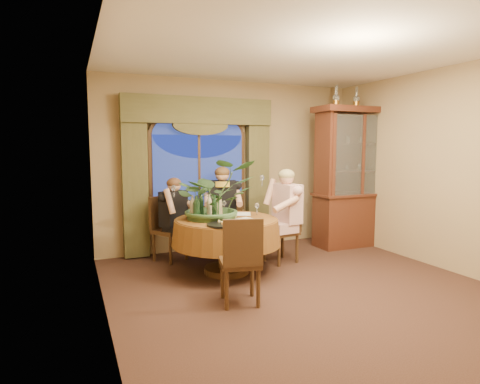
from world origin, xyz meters
name	(u,v)px	position (x,y,z in m)	size (l,w,h in m)	color
floor	(312,294)	(0.00, 0.00, 0.00)	(5.00, 5.00, 0.00)	black
wall_back	(232,165)	(0.00, 2.50, 1.40)	(4.50, 4.50, 0.00)	#907956
wall_right	(456,170)	(2.25, 0.00, 1.40)	(5.00, 5.00, 0.00)	#907956
ceiling	(317,46)	(0.00, 0.00, 2.80)	(5.00, 5.00, 0.00)	white
window	(199,172)	(-0.60, 2.43, 1.30)	(1.62, 0.10, 1.32)	navy
arched_transom	(198,124)	(-0.60, 2.43, 2.08)	(1.60, 0.06, 0.44)	navy
drapery_left	(135,182)	(-1.63, 2.38, 1.18)	(0.38, 0.14, 2.32)	#434122
drapery_right	(257,178)	(0.43, 2.38, 1.18)	(0.38, 0.14, 2.32)	#434122
swag_valance	(200,111)	(-0.60, 2.35, 2.28)	(2.45, 0.16, 0.42)	#434122
dining_table	(226,246)	(-0.62, 1.15, 0.38)	(1.48, 1.48, 0.75)	maroon
china_cabinet	(354,177)	(1.97, 1.75, 1.19)	(1.46, 0.58, 2.37)	#3B180E
oil_lamp_left	(336,96)	(1.56, 1.75, 2.54)	(0.11, 0.11, 0.34)	#A5722D
oil_lamp_center	(356,97)	(1.97, 1.75, 2.54)	(0.11, 0.11, 0.34)	#A5722D
oil_lamp_right	(376,98)	(2.39, 1.75, 2.54)	(0.11, 0.11, 0.34)	#A5722D
chair_right	(281,230)	(0.31, 1.31, 0.48)	(0.42, 0.42, 0.96)	black
chair_back_right	(229,223)	(-0.19, 2.12, 0.48)	(0.42, 0.42, 0.96)	black
chair_back	(170,229)	(-1.19, 2.03, 0.48)	(0.42, 0.42, 0.96)	black
chair_front_left	(240,260)	(-0.87, 0.09, 0.48)	(0.42, 0.42, 0.96)	black
person_pink	(287,216)	(0.40, 1.29, 0.70)	(0.50, 0.46, 1.39)	#CCA19F
person_back	(174,220)	(-1.15, 1.96, 0.63)	(0.45, 0.42, 1.26)	black
person_scarf	(222,210)	(-0.32, 2.11, 0.70)	(0.50, 0.46, 1.40)	black
stoneware_vase	(218,208)	(-0.70, 1.26, 0.88)	(0.14, 0.14, 0.26)	tan
centerpiece_plant	(214,169)	(-0.76, 1.24, 1.42)	(1.08, 1.20, 0.94)	#355830
olive_bowl	(231,217)	(-0.57, 1.09, 0.77)	(0.14, 0.14, 0.04)	#4E5B32
cheese_platter	(222,225)	(-0.85, 0.70, 0.76)	(0.38, 0.38, 0.02)	black
wine_bottle_0	(209,207)	(-0.84, 1.21, 0.92)	(0.07, 0.07, 0.33)	tan
wine_bottle_1	(215,208)	(-0.81, 1.07, 0.92)	(0.07, 0.07, 0.33)	black
wine_bottle_2	(201,206)	(-0.91, 1.35, 0.92)	(0.07, 0.07, 0.33)	black
wine_bottle_3	(193,208)	(-1.07, 1.22, 0.92)	(0.07, 0.07, 0.33)	tan
wine_bottle_4	(197,208)	(-1.02, 1.17, 0.92)	(0.07, 0.07, 0.33)	black
wine_bottle_5	(196,209)	(-1.06, 1.09, 0.92)	(0.07, 0.07, 0.33)	black
tasting_paper_0	(248,219)	(-0.39, 0.95, 0.75)	(0.21, 0.30, 0.00)	white
tasting_paper_1	(243,214)	(-0.27, 1.38, 0.75)	(0.21, 0.30, 0.00)	white
tasting_paper_2	(235,223)	(-0.64, 0.78, 0.75)	(0.21, 0.30, 0.00)	white
wine_glass_person_pink	(257,209)	(-0.13, 1.21, 0.84)	(0.07, 0.07, 0.18)	silver
wine_glass_person_back	(198,209)	(-0.89, 1.56, 0.84)	(0.07, 0.07, 0.18)	silver
wine_glass_person_scarf	(224,206)	(-0.47, 1.62, 0.84)	(0.07, 0.07, 0.18)	silver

